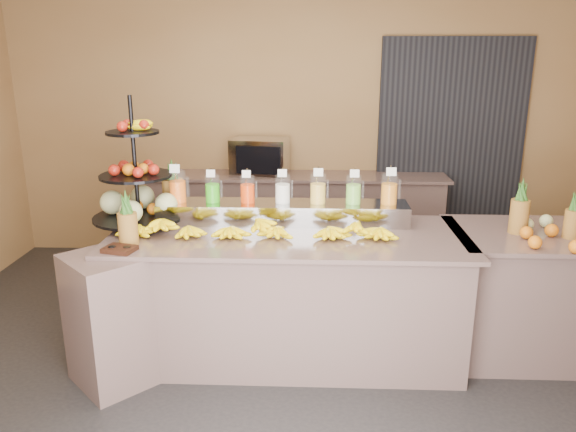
# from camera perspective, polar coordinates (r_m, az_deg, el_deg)

# --- Properties ---
(ground) EXTENTS (6.00, 6.00, 0.00)m
(ground) POSITION_cam_1_polar(r_m,az_deg,el_deg) (4.06, -0.13, -15.77)
(ground) COLOR black
(ground) RESTS_ON ground
(room_envelope) EXTENTS (6.04, 5.02, 2.82)m
(room_envelope) POSITION_cam_1_polar(r_m,az_deg,el_deg) (4.22, 2.93, 12.55)
(room_envelope) COLOR olive
(room_envelope) RESTS_ON ground
(buffet_counter) EXTENTS (2.75, 1.25, 0.93)m
(buffet_counter) POSITION_cam_1_polar(r_m,az_deg,el_deg) (4.07, -1.61, -8.21)
(buffet_counter) COLOR gray
(buffet_counter) RESTS_ON ground
(right_counter) EXTENTS (1.08, 0.88, 0.93)m
(right_counter) POSITION_cam_1_polar(r_m,az_deg,el_deg) (4.46, 22.67, -7.21)
(right_counter) COLOR gray
(right_counter) RESTS_ON ground
(back_ledge) EXTENTS (3.10, 0.55, 0.93)m
(back_ledge) POSITION_cam_1_polar(r_m,az_deg,el_deg) (5.93, 0.82, -0.16)
(back_ledge) COLOR gray
(back_ledge) RESTS_ON ground
(pitcher_tray) EXTENTS (1.85, 0.30, 0.15)m
(pitcher_tray) POSITION_cam_1_polar(r_m,az_deg,el_deg) (4.18, -0.54, 0.36)
(pitcher_tray) COLOR gray
(pitcher_tray) RESTS_ON buffet_counter
(juice_pitcher_orange_a) EXTENTS (0.13, 0.13, 0.30)m
(juice_pitcher_orange_a) POSITION_cam_1_polar(r_m,az_deg,el_deg) (4.24, -11.15, 2.78)
(juice_pitcher_orange_a) COLOR silver
(juice_pitcher_orange_a) RESTS_ON pitcher_tray
(juice_pitcher_green) EXTENTS (0.11, 0.11, 0.26)m
(juice_pitcher_green) POSITION_cam_1_polar(r_m,az_deg,el_deg) (4.19, -7.68, 2.60)
(juice_pitcher_green) COLOR silver
(juice_pitcher_green) RESTS_ON pitcher_tray
(juice_pitcher_orange_b) EXTENTS (0.11, 0.11, 0.26)m
(juice_pitcher_orange_b) POSITION_cam_1_polar(r_m,az_deg,el_deg) (4.15, -4.14, 2.57)
(juice_pitcher_orange_b) COLOR silver
(juice_pitcher_orange_b) RESTS_ON pitcher_tray
(juice_pitcher_milk) EXTENTS (0.11, 0.12, 0.27)m
(juice_pitcher_milk) POSITION_cam_1_polar(r_m,az_deg,el_deg) (4.13, -0.55, 2.59)
(juice_pitcher_milk) COLOR silver
(juice_pitcher_milk) RESTS_ON pitcher_tray
(juice_pitcher_lemon) EXTENTS (0.12, 0.12, 0.28)m
(juice_pitcher_lemon) POSITION_cam_1_polar(r_m,az_deg,el_deg) (4.13, 3.06, 2.60)
(juice_pitcher_lemon) COLOR silver
(juice_pitcher_lemon) RESTS_ON pitcher_tray
(juice_pitcher_lime) EXTENTS (0.11, 0.12, 0.27)m
(juice_pitcher_lime) POSITION_cam_1_polar(r_m,az_deg,el_deg) (4.14, 6.67, 2.51)
(juice_pitcher_lime) COLOR silver
(juice_pitcher_lime) RESTS_ON pitcher_tray
(juice_pitcher_orange_c) EXTENTS (0.12, 0.13, 0.29)m
(juice_pitcher_orange_c) POSITION_cam_1_polar(r_m,az_deg,el_deg) (4.16, 10.24, 2.54)
(juice_pitcher_orange_c) COLOR silver
(juice_pitcher_orange_c) RESTS_ON pitcher_tray
(banana_heap) EXTENTS (1.91, 0.17, 0.16)m
(banana_heap) POSITION_cam_1_polar(r_m,az_deg,el_deg) (3.87, -3.08, -1.13)
(banana_heap) COLOR #FFE70C
(banana_heap) RESTS_ON buffet_counter
(fruit_stand) EXTENTS (0.79, 0.79, 0.94)m
(fruit_stand) POSITION_cam_1_polar(r_m,az_deg,el_deg) (4.23, -14.48, 2.31)
(fruit_stand) COLOR black
(fruit_stand) RESTS_ON buffet_counter
(condiment_caddy) EXTENTS (0.22, 0.19, 0.03)m
(condiment_caddy) POSITION_cam_1_polar(r_m,az_deg,el_deg) (3.75, -16.74, -3.25)
(condiment_caddy) COLOR black
(condiment_caddy) RESTS_ON buffet_counter
(pineapple_left_a) EXTENTS (0.13, 0.13, 0.38)m
(pineapple_left_a) POSITION_cam_1_polar(r_m,az_deg,el_deg) (3.82, -15.97, -0.84)
(pineapple_left_a) COLOR brown
(pineapple_left_a) RESTS_ON buffet_counter
(pineapple_left_b) EXTENTS (0.16, 0.16, 0.46)m
(pineapple_left_b) POSITION_cam_1_polar(r_m,az_deg,el_deg) (4.38, -11.58, 2.15)
(pineapple_left_b) COLOR brown
(pineapple_left_b) RESTS_ON buffet_counter
(right_fruit_pile) EXTENTS (0.45, 0.43, 0.24)m
(right_fruit_pile) POSITION_cam_1_polar(r_m,az_deg,el_deg) (4.17, 24.89, -1.22)
(right_fruit_pile) COLOR brown
(right_fruit_pile) RESTS_ON right_counter
(oven_warmer) EXTENTS (0.61, 0.46, 0.37)m
(oven_warmer) POSITION_cam_1_polar(r_m,az_deg,el_deg) (5.80, -2.86, 6.06)
(oven_warmer) COLOR gray
(oven_warmer) RESTS_ON back_ledge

